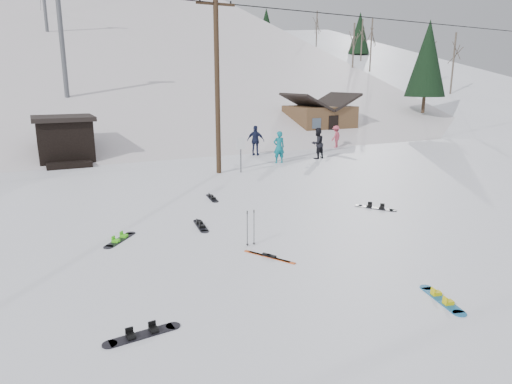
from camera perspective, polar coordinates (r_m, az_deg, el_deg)
name	(u,v)px	position (r m, az deg, el deg)	size (l,w,h in m)	color
ground	(354,282)	(11.60, 12.16, -10.89)	(200.00, 200.00, 0.00)	white
ski_slope	(96,207)	(65.72, -19.40, -1.79)	(60.00, 75.00, 45.00)	silver
ridge_right	(346,181)	(75.05, 11.14, 1.41)	(34.00, 85.00, 36.00)	white
treeline_right	(373,116)	(66.06, 14.41, 9.23)	(20.00, 60.00, 10.00)	black
treeline_crest	(69,106)	(94.54, -22.39, 9.89)	(50.00, 6.00, 10.00)	black
utility_pole	(217,82)	(23.83, -4.88, 13.51)	(2.00, 0.26, 9.00)	#3A2819
trail_sign	(241,149)	(24.12, -1.90, 5.43)	(0.50, 0.09, 1.85)	#595B60
lift_hut	(65,140)	(29.38, -22.78, 6.05)	(3.40, 4.10, 2.75)	black
lift_tower_near	(62,37)	(38.40, -23.14, 17.35)	(2.20, 0.36, 8.00)	#595B60
cabin	(319,121)	(38.95, 7.91, 8.82)	(5.39, 4.40, 3.77)	brown
hero_snowboard	(442,299)	(11.26, 22.22, -12.30)	(0.59, 1.51, 0.11)	#1869A0
hero_skis	(269,256)	(12.79, 1.67, -8.06)	(0.89, 1.51, 0.09)	#AA3D11
ski_poles	(251,228)	(13.49, -0.67, -4.47)	(0.30, 0.08, 1.09)	black
board_scatter_a	(142,334)	(9.46, -14.01, -16.86)	(1.53, 0.40, 0.11)	black
board_scatter_b	(201,226)	(15.50, -6.91, -4.18)	(0.45, 1.50, 0.11)	black
board_scatter_c	(120,239)	(14.69, -16.64, -5.70)	(1.13, 1.26, 0.11)	black
board_scatter_d	(375,208)	(18.09, 14.69, -1.90)	(1.04, 1.43, 0.12)	black
board_scatter_f	(212,198)	(19.03, -5.50, -0.74)	(0.41, 1.41, 0.10)	black
skier_teal	(279,147)	(27.05, 2.88, 5.63)	(0.69, 0.45, 1.89)	#0C6D79
skier_dark	(317,143)	(28.78, 7.68, 6.04)	(0.93, 0.73, 1.92)	black
skier_pink	(336,137)	(33.92, 9.96, 6.84)	(1.02, 0.59, 1.58)	#BD4255
skier_navy	(256,141)	(29.79, -0.04, 6.45)	(1.14, 0.47, 1.94)	#161B38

